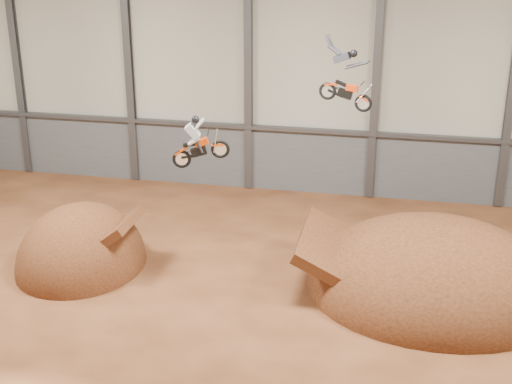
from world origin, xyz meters
TOP-DOWN VIEW (x-y plane):
  - floor at (0.00, 0.00)m, footprint 40.00×40.00m
  - back_wall at (0.00, 15.00)m, footprint 40.00×0.10m
  - lower_band_back at (0.00, 14.90)m, footprint 39.80×0.18m
  - steel_rail at (0.00, 14.75)m, footprint 39.80×0.35m
  - steel_column_0 at (-16.67, 14.80)m, footprint 0.40×0.36m
  - steel_column_1 at (-10.00, 14.80)m, footprint 0.40×0.36m
  - steel_column_2 at (-3.33, 14.80)m, footprint 0.40×0.36m
  - steel_column_3 at (3.33, 14.80)m, footprint 0.40×0.36m
  - takeoff_ramp at (-8.41, 4.03)m, footprint 5.44×6.27m
  - landing_ramp at (6.46, 4.77)m, footprint 10.18×9.01m
  - fmx_rider_a at (-2.68, 3.61)m, footprint 2.82×1.43m
  - fmx_rider_b at (2.47, 5.38)m, footprint 3.42×1.30m

SIDE VIEW (x-z plane):
  - floor at x=0.00m, z-range 0.00..0.00m
  - takeoff_ramp at x=-8.41m, z-range -2.72..2.72m
  - landing_ramp at x=6.46m, z-range -2.94..2.94m
  - lower_band_back at x=0.00m, z-range 0.00..3.50m
  - steel_rail at x=0.00m, z-range 3.45..3.65m
  - fmx_rider_a at x=-2.68m, z-range 5.00..7.54m
  - back_wall at x=0.00m, z-range 0.00..14.00m
  - steel_column_0 at x=-16.67m, z-range 0.05..13.95m
  - steel_column_1 at x=-10.00m, z-range 0.05..13.95m
  - steel_column_2 at x=-3.33m, z-range 0.05..13.95m
  - steel_column_3 at x=3.33m, z-range 0.05..13.95m
  - fmx_rider_b at x=2.47m, z-range 7.05..10.10m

